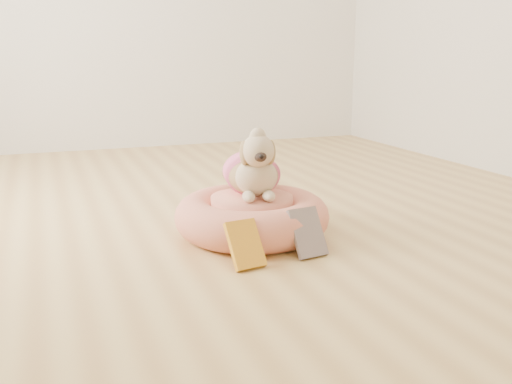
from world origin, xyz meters
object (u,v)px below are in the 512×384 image
object	(u,v)px
dog	(253,159)
book_white	(308,233)
book_yellow	(245,244)
pet_bed	(252,216)

from	to	relation	value
dog	book_white	xyz separation A→B (m)	(0.09, -0.36, -0.24)
book_yellow	book_white	size ratio (longest dim) A/B	0.94
pet_bed	book_yellow	distance (m)	0.38
dog	book_yellow	world-z (taller)	dog
book_yellow	book_white	distance (m)	0.27
pet_bed	book_yellow	world-z (taller)	pet_bed
book_yellow	dog	bearing A→B (deg)	57.23
pet_bed	book_white	xyz separation A→B (m)	(0.11, -0.32, 0.01)
book_yellow	book_white	bearing A→B (deg)	-2.49
book_yellow	book_white	xyz separation A→B (m)	(0.27, 0.03, 0.01)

